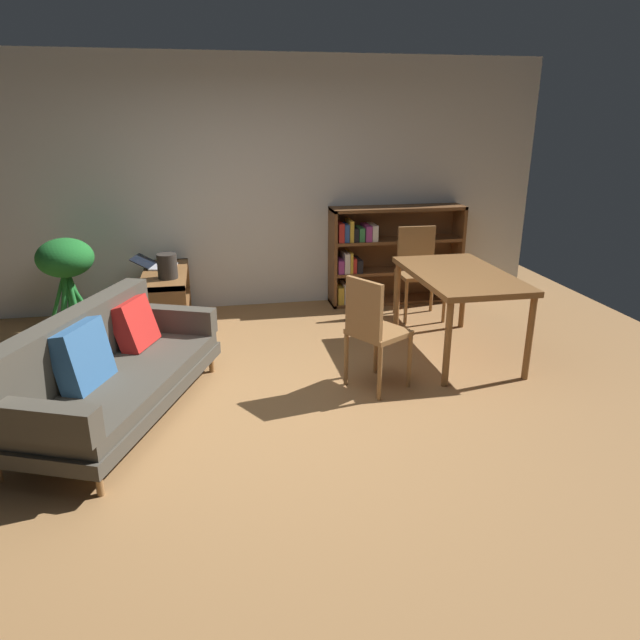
{
  "coord_description": "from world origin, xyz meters",
  "views": [
    {
      "loc": [
        -0.38,
        -3.81,
        2.08
      ],
      "look_at": [
        0.43,
        0.39,
        0.57
      ],
      "focal_mm": 32.53,
      "sensor_mm": 36.0,
      "label": 1
    }
  ],
  "objects_px": {
    "potted_floor_plant": "(67,269)",
    "desk_speaker": "(167,266)",
    "open_laptop": "(156,265)",
    "bookshelf": "(385,255)",
    "dining_table": "(459,281)",
    "media_console": "(167,302)",
    "fabric_couch": "(107,368)",
    "dining_chair_near": "(373,327)",
    "dining_chair_far": "(419,267)"
  },
  "relations": [
    {
      "from": "potted_floor_plant",
      "to": "desk_speaker",
      "type": "bearing_deg",
      "value": -18.18
    },
    {
      "from": "open_laptop",
      "to": "bookshelf",
      "type": "xyz_separation_m",
      "value": [
        2.54,
        0.31,
        -0.08
      ]
    },
    {
      "from": "potted_floor_plant",
      "to": "bookshelf",
      "type": "xyz_separation_m",
      "value": [
        3.38,
        0.45,
        -0.11
      ]
    },
    {
      "from": "desk_speaker",
      "to": "dining_table",
      "type": "distance_m",
      "value": 2.72
    },
    {
      "from": "media_console",
      "to": "open_laptop",
      "type": "bearing_deg",
      "value": 112.21
    },
    {
      "from": "open_laptop",
      "to": "bookshelf",
      "type": "bearing_deg",
      "value": 7.01
    },
    {
      "from": "open_laptop",
      "to": "potted_floor_plant",
      "type": "distance_m",
      "value": 0.85
    },
    {
      "from": "open_laptop",
      "to": "potted_floor_plant",
      "type": "height_order",
      "value": "potted_floor_plant"
    },
    {
      "from": "fabric_couch",
      "to": "media_console",
      "type": "height_order",
      "value": "fabric_couch"
    },
    {
      "from": "media_console",
      "to": "bookshelf",
      "type": "relative_size",
      "value": 0.74
    },
    {
      "from": "potted_floor_plant",
      "to": "dining_chair_near",
      "type": "distance_m",
      "value": 3.16
    },
    {
      "from": "media_console",
      "to": "fabric_couch",
      "type": "bearing_deg",
      "value": -99.98
    },
    {
      "from": "dining_table",
      "to": "potted_floor_plant",
      "type": "bearing_deg",
      "value": 161.02
    },
    {
      "from": "potted_floor_plant",
      "to": "dining_chair_near",
      "type": "xyz_separation_m",
      "value": [
        2.6,
        -1.79,
        -0.14
      ]
    },
    {
      "from": "media_console",
      "to": "dining_chair_far",
      "type": "bearing_deg",
      "value": -1.03
    },
    {
      "from": "media_console",
      "to": "dining_chair_near",
      "type": "distance_m",
      "value": 2.4
    },
    {
      "from": "desk_speaker",
      "to": "dining_chair_far",
      "type": "xyz_separation_m",
      "value": [
        2.59,
        0.19,
        -0.18
      ]
    },
    {
      "from": "media_console",
      "to": "desk_speaker",
      "type": "relative_size",
      "value": 4.82
    },
    {
      "from": "desk_speaker",
      "to": "potted_floor_plant",
      "type": "relative_size",
      "value": 0.24
    },
    {
      "from": "media_console",
      "to": "dining_chair_far",
      "type": "relative_size",
      "value": 1.18
    },
    {
      "from": "media_console",
      "to": "open_laptop",
      "type": "distance_m",
      "value": 0.41
    },
    {
      "from": "potted_floor_plant",
      "to": "fabric_couch",
      "type": "bearing_deg",
      "value": -71.74
    },
    {
      "from": "fabric_couch",
      "to": "dining_chair_far",
      "type": "distance_m",
      "value": 3.43
    },
    {
      "from": "media_console",
      "to": "dining_table",
      "type": "distance_m",
      "value": 2.88
    },
    {
      "from": "fabric_couch",
      "to": "bookshelf",
      "type": "height_order",
      "value": "bookshelf"
    },
    {
      "from": "fabric_couch",
      "to": "dining_chair_near",
      "type": "height_order",
      "value": "dining_chair_near"
    },
    {
      "from": "open_laptop",
      "to": "desk_speaker",
      "type": "bearing_deg",
      "value": -72.88
    },
    {
      "from": "open_laptop",
      "to": "dining_chair_near",
      "type": "distance_m",
      "value": 2.61
    },
    {
      "from": "bookshelf",
      "to": "media_console",
      "type": "bearing_deg",
      "value": -167.65
    },
    {
      "from": "media_console",
      "to": "dining_chair_near",
      "type": "relative_size",
      "value": 1.23
    },
    {
      "from": "fabric_couch",
      "to": "desk_speaker",
      "type": "bearing_deg",
      "value": 76.76
    },
    {
      "from": "dining_chair_near",
      "to": "dining_chair_far",
      "type": "height_order",
      "value": "dining_chair_far"
    },
    {
      "from": "dining_chair_far",
      "to": "bookshelf",
      "type": "bearing_deg",
      "value": 108.38
    },
    {
      "from": "bookshelf",
      "to": "fabric_couch",
      "type": "bearing_deg",
      "value": -140.03
    },
    {
      "from": "fabric_couch",
      "to": "dining_chair_near",
      "type": "distance_m",
      "value": 1.99
    },
    {
      "from": "desk_speaker",
      "to": "dining_chair_near",
      "type": "xyz_separation_m",
      "value": [
        1.62,
        -1.47,
        -0.2
      ]
    },
    {
      "from": "desk_speaker",
      "to": "potted_floor_plant",
      "type": "xyz_separation_m",
      "value": [
        -0.98,
        0.32,
        -0.06
      ]
    },
    {
      "from": "bookshelf",
      "to": "open_laptop",
      "type": "bearing_deg",
      "value": -172.99
    },
    {
      "from": "dining_chair_near",
      "to": "desk_speaker",
      "type": "bearing_deg",
      "value": 137.71
    },
    {
      "from": "media_console",
      "to": "desk_speaker",
      "type": "bearing_deg",
      "value": -77.98
    },
    {
      "from": "media_console",
      "to": "desk_speaker",
      "type": "distance_m",
      "value": 0.49
    },
    {
      "from": "dining_table",
      "to": "bookshelf",
      "type": "xyz_separation_m",
      "value": [
        -0.17,
        1.67,
        -0.14
      ]
    },
    {
      "from": "dining_chair_near",
      "to": "dining_chair_far",
      "type": "xyz_separation_m",
      "value": [
        0.98,
        1.66,
        0.03
      ]
    },
    {
      "from": "fabric_couch",
      "to": "potted_floor_plant",
      "type": "bearing_deg",
      "value": 108.26
    },
    {
      "from": "dining_chair_far",
      "to": "bookshelf",
      "type": "xyz_separation_m",
      "value": [
        -0.19,
        0.58,
        0.0
      ]
    },
    {
      "from": "potted_floor_plant",
      "to": "dining_chair_far",
      "type": "bearing_deg",
      "value": -2.13
    },
    {
      "from": "media_console",
      "to": "open_laptop",
      "type": "xyz_separation_m",
      "value": [
        -0.09,
        0.22,
        0.34
      ]
    },
    {
      "from": "media_console",
      "to": "dining_table",
      "type": "height_order",
      "value": "dining_table"
    },
    {
      "from": "desk_speaker",
      "to": "bookshelf",
      "type": "bearing_deg",
      "value": 17.84
    },
    {
      "from": "dining_chair_far",
      "to": "dining_chair_near",
      "type": "bearing_deg",
      "value": -120.52
    }
  ]
}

